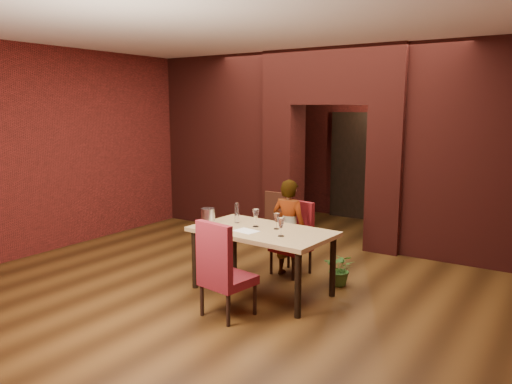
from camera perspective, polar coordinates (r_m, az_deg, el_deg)
floor at (r=6.99m, az=1.52°, el=-9.21°), size 8.00×8.00×0.00m
ceiling at (r=6.68m, az=1.65°, el=17.76°), size 7.00×8.00×0.04m
wall_back at (r=10.25m, az=13.55°, el=5.72°), size 7.00×0.04×3.20m
wall_left at (r=8.99m, az=-17.79°, el=5.00°), size 0.04×8.00×3.20m
pillar_left at (r=8.88m, az=3.19°, el=2.48°), size 0.55×0.55×2.30m
pillar_right at (r=8.10m, az=14.87°, el=1.47°), size 0.55×0.55×2.30m
lintel at (r=8.39m, az=9.05°, el=12.90°), size 2.45×0.55×0.90m
wing_wall_left at (r=9.63m, az=-4.09°, el=5.72°), size 2.28×0.35×3.20m
wing_wall_right at (r=7.72m, az=25.00°, el=3.86°), size 2.28×0.35×3.20m
vent_panel at (r=8.73m, az=2.18°, el=-1.63°), size 0.40×0.03×0.50m
rear_door at (r=10.39m, az=11.25°, el=2.80°), size 0.90×0.08×2.10m
rear_door_frame at (r=10.35m, az=11.16°, el=2.78°), size 1.02×0.04×2.22m
dining_table at (r=6.18m, az=0.71°, el=-7.87°), size 1.75×1.05×0.80m
chair_far at (r=6.82m, az=4.02°, el=-5.34°), size 0.51×0.51×0.99m
chair_near at (r=5.48m, az=-3.21°, el=-8.68°), size 0.56×0.56×1.07m
person_seated at (r=6.73m, az=3.78°, el=-4.11°), size 0.50×0.34×1.32m
wine_glass_a at (r=6.18m, az=-0.02°, el=-2.99°), size 0.09×0.09×0.22m
wine_glass_b at (r=6.07m, az=2.36°, el=-3.35°), size 0.08×0.08×0.20m
wine_glass_c at (r=5.74m, az=2.88°, el=-4.02°), size 0.09×0.09×0.22m
tasting_sheet at (r=5.99m, az=-1.12°, el=-4.47°), size 0.31×0.25×0.00m
wine_bucket at (r=6.30m, az=-5.50°, el=-2.82°), size 0.17×0.17×0.21m
water_bottle at (r=6.40m, az=-2.19°, el=-2.35°), size 0.06×0.06×0.27m
potted_plant at (r=6.54m, az=9.64°, el=-8.65°), size 0.44×0.40×0.44m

